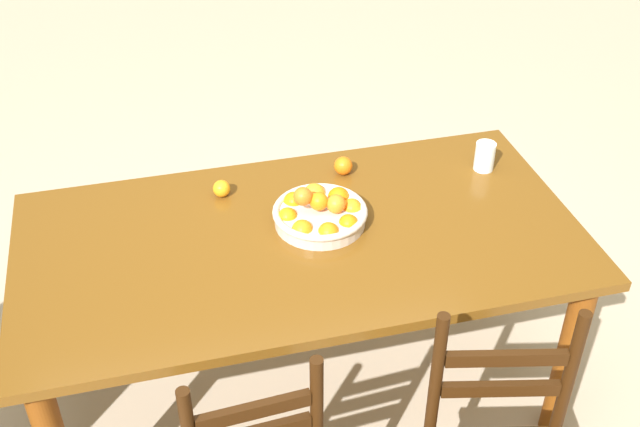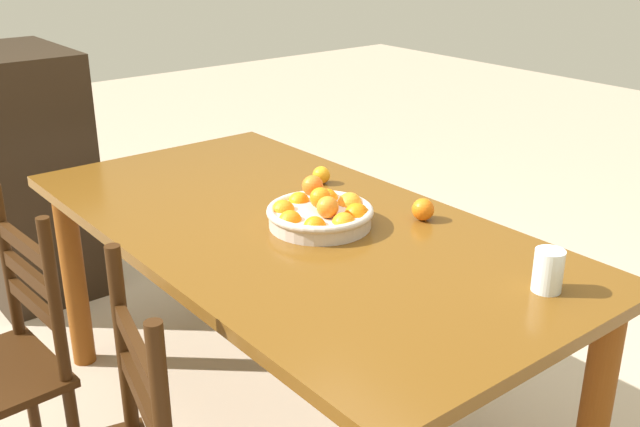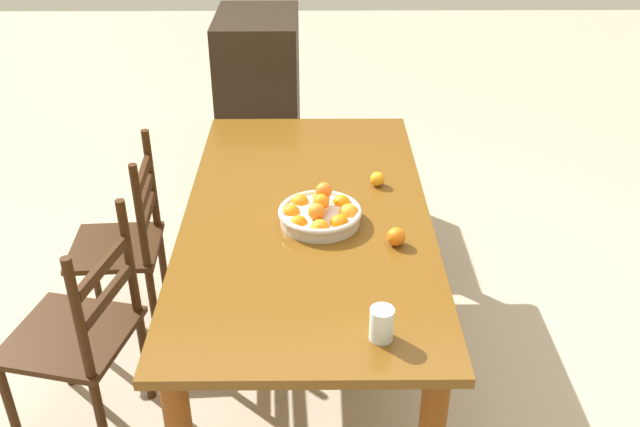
% 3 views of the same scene
% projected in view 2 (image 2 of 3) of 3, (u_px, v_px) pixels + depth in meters
% --- Properties ---
extents(ground_plane, '(12.00, 12.00, 0.00)m').
position_uv_depth(ground_plane, '(294.00, 427.00, 2.55)').
color(ground_plane, tan).
extents(dining_table, '(1.88, 0.97, 0.77)m').
position_uv_depth(dining_table, '(291.00, 255.00, 2.31)').
color(dining_table, brown).
rests_on(dining_table, ground).
extents(cabinet, '(0.66, 0.47, 1.11)m').
position_uv_depth(cabinet, '(23.00, 173.00, 3.36)').
color(cabinet, black).
rests_on(cabinet, ground).
extents(fruit_bowl, '(0.32, 0.32, 0.14)m').
position_uv_depth(fruit_bowl, '(321.00, 213.00, 2.22)').
color(fruit_bowl, beige).
rests_on(fruit_bowl, dining_table).
extents(orange_loose_0, '(0.07, 0.07, 0.07)m').
position_uv_depth(orange_loose_0, '(423.00, 209.00, 2.27)').
color(orange_loose_0, orange).
rests_on(orange_loose_0, dining_table).
extents(orange_loose_1, '(0.06, 0.06, 0.06)m').
position_uv_depth(orange_loose_1, '(321.00, 175.00, 2.59)').
color(orange_loose_1, orange).
rests_on(orange_loose_1, dining_table).
extents(drinking_glass, '(0.08, 0.08, 0.11)m').
position_uv_depth(drinking_glass, '(548.00, 271.00, 1.83)').
color(drinking_glass, silver).
rests_on(drinking_glass, dining_table).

